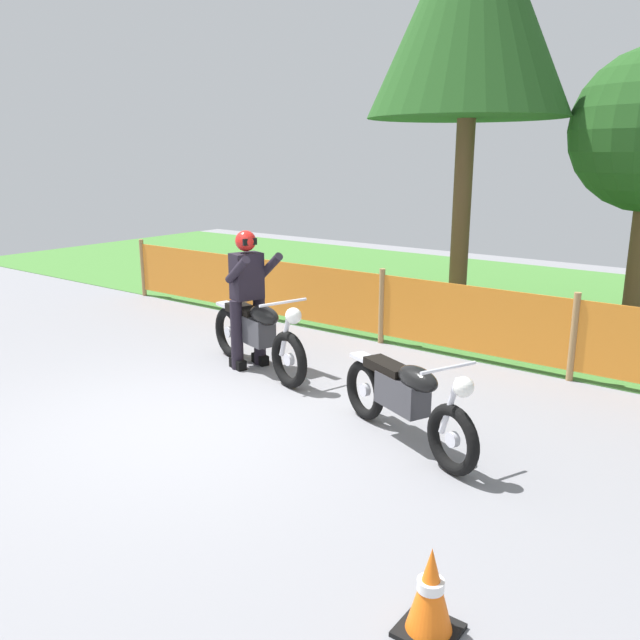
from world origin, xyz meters
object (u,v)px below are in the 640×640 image
Objects in this scene: motorcycle_lead at (257,333)px; rider_lead at (248,294)px; motorcycle_trailing at (406,398)px; traffic_cone at (430,592)px.

motorcycle_lead is 0.49m from rider_lead.
motorcycle_lead reaches higher than motorcycle_trailing.
rider_lead reaches higher than motorcycle_trailing.
traffic_cone is (3.94, -2.80, -0.66)m from rider_lead.
rider_lead is at bearing 144.61° from traffic_cone.
motorcycle_trailing reaches higher than traffic_cone.
motorcycle_lead is 4.65m from traffic_cone.
motorcycle_trailing is at bearing 1.15° from motorcycle_lead.
motorcycle_lead is 1.19× the size of rider_lead.
motorcycle_lead is at bearing 0.57° from rider_lead.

